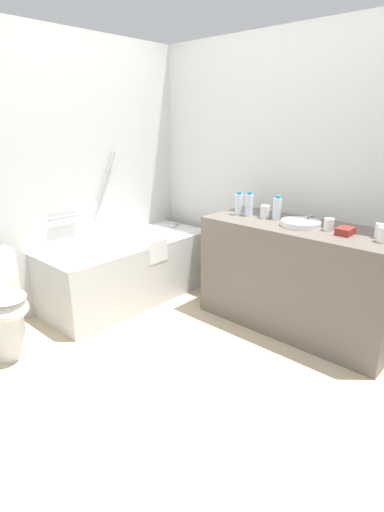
{
  "coord_description": "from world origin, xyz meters",
  "views": [
    {
      "loc": [
        -1.68,
        -1.74,
        1.62
      ],
      "look_at": [
        0.53,
        0.3,
        0.59
      ],
      "focal_mm": 27.68,
      "sensor_mm": 36.0,
      "label": 1
    }
  ],
  "objects_px": {
    "drinking_glass_2": "(265,212)",
    "drinking_glass_3": "(329,225)",
    "sink_basin": "(301,223)",
    "amenity_basket": "(345,231)",
    "water_bottle_0": "(239,204)",
    "drinking_glass_1": "(380,231)",
    "sink_faucet": "(311,218)",
    "water_bottle_2": "(277,208)",
    "drinking_glass_0": "(384,235)",
    "bathtub": "(129,268)",
    "water_bottle_1": "(249,205)"
  },
  "relations": [
    {
      "from": "sink_basin",
      "to": "drinking_glass_1",
      "type": "height_order",
      "value": "drinking_glass_1"
    },
    {
      "from": "water_bottle_2",
      "to": "water_bottle_0",
      "type": "bearing_deg",
      "value": 104.09
    },
    {
      "from": "sink_faucet",
      "to": "amenity_basket",
      "type": "height_order",
      "value": "sink_faucet"
    },
    {
      "from": "sink_faucet",
      "to": "amenity_basket",
      "type": "relative_size",
      "value": 1.09
    },
    {
      "from": "bathtub",
      "to": "amenity_basket",
      "type": "height_order",
      "value": "bathtub"
    },
    {
      "from": "drinking_glass_0",
      "to": "amenity_basket",
      "type": "relative_size",
      "value": 0.73
    },
    {
      "from": "bathtub",
      "to": "water_bottle_2",
      "type": "bearing_deg",
      "value": -62.13
    },
    {
      "from": "bathtub",
      "to": "amenity_basket",
      "type": "bearing_deg",
      "value": -72.88
    },
    {
      "from": "drinking_glass_2",
      "to": "drinking_glass_3",
      "type": "relative_size",
      "value": 1.13
    },
    {
      "from": "sink_faucet",
      "to": "water_bottle_1",
      "type": "height_order",
      "value": "water_bottle_1"
    },
    {
      "from": "sink_faucet",
      "to": "drinking_glass_3",
      "type": "height_order",
      "value": "drinking_glass_3"
    },
    {
      "from": "bathtub",
      "to": "drinking_glass_0",
      "type": "xyz_separation_m",
      "value": [
        0.54,
        -2.04,
        0.6
      ]
    },
    {
      "from": "drinking_glass_2",
      "to": "drinking_glass_3",
      "type": "distance_m",
      "value": 0.57
    },
    {
      "from": "water_bottle_2",
      "to": "drinking_glass_0",
      "type": "distance_m",
      "value": 0.86
    },
    {
      "from": "drinking_glass_0",
      "to": "drinking_glass_1",
      "type": "bearing_deg",
      "value": 29.44
    },
    {
      "from": "water_bottle_2",
      "to": "amenity_basket",
      "type": "height_order",
      "value": "water_bottle_2"
    },
    {
      "from": "sink_basin",
      "to": "amenity_basket",
      "type": "height_order",
      "value": "amenity_basket"
    },
    {
      "from": "drinking_glass_3",
      "to": "bathtub",
      "type": "bearing_deg",
      "value": 108.93
    },
    {
      "from": "drinking_glass_1",
      "to": "drinking_glass_2",
      "type": "height_order",
      "value": "drinking_glass_2"
    },
    {
      "from": "water_bottle_2",
      "to": "drinking_glass_1",
      "type": "distance_m",
      "value": 0.81
    },
    {
      "from": "sink_faucet",
      "to": "drinking_glass_0",
      "type": "bearing_deg",
      "value": -107.5
    },
    {
      "from": "water_bottle_1",
      "to": "amenity_basket",
      "type": "bearing_deg",
      "value": -91.57
    },
    {
      "from": "drinking_glass_2",
      "to": "drinking_glass_3",
      "type": "bearing_deg",
      "value": -93.44
    },
    {
      "from": "water_bottle_1",
      "to": "amenity_basket",
      "type": "relative_size",
      "value": 1.44
    },
    {
      "from": "water_bottle_2",
      "to": "drinking_glass_0",
      "type": "height_order",
      "value": "water_bottle_2"
    },
    {
      "from": "bathtub",
      "to": "water_bottle_0",
      "type": "xyz_separation_m",
      "value": [
        0.54,
        -0.85,
        0.64
      ]
    },
    {
      "from": "sink_basin",
      "to": "drinking_glass_1",
      "type": "bearing_deg",
      "value": -82.35
    },
    {
      "from": "water_bottle_1",
      "to": "drinking_glass_2",
      "type": "bearing_deg",
      "value": -78.92
    },
    {
      "from": "sink_faucet",
      "to": "water_bottle_2",
      "type": "xyz_separation_m",
      "value": [
        -0.11,
        0.25,
        0.06
      ]
    },
    {
      "from": "water_bottle_1",
      "to": "amenity_basket",
      "type": "distance_m",
      "value": 0.84
    },
    {
      "from": "water_bottle_2",
      "to": "amenity_basket",
      "type": "xyz_separation_m",
      "value": [
        -0.07,
        -0.6,
        -0.07
      ]
    },
    {
      "from": "drinking_glass_2",
      "to": "drinking_glass_3",
      "type": "height_order",
      "value": "drinking_glass_2"
    },
    {
      "from": "amenity_basket",
      "to": "drinking_glass_3",
      "type": "bearing_deg",
      "value": 82.53
    },
    {
      "from": "drinking_glass_3",
      "to": "drinking_glass_2",
      "type": "bearing_deg",
      "value": 86.56
    },
    {
      "from": "water_bottle_1",
      "to": "amenity_basket",
      "type": "xyz_separation_m",
      "value": [
        -0.02,
        -0.84,
        -0.07
      ]
    },
    {
      "from": "bathtub",
      "to": "water_bottle_2",
      "type": "distance_m",
      "value": 1.48
    },
    {
      "from": "bathtub",
      "to": "sink_basin",
      "type": "xyz_separation_m",
      "value": [
        0.55,
        -1.43,
        0.57
      ]
    },
    {
      "from": "water_bottle_1",
      "to": "water_bottle_0",
      "type": "bearing_deg",
      "value": 109.31
    },
    {
      "from": "sink_basin",
      "to": "drinking_glass_1",
      "type": "distance_m",
      "value": 0.56
    },
    {
      "from": "drinking_glass_2",
      "to": "drinking_glass_3",
      "type": "xyz_separation_m",
      "value": [
        -0.03,
        -0.57,
        -0.01
      ]
    },
    {
      "from": "water_bottle_2",
      "to": "drinking_glass_0",
      "type": "xyz_separation_m",
      "value": [
        -0.09,
        -0.86,
        -0.04
      ]
    },
    {
      "from": "water_bottle_1",
      "to": "drinking_glass_0",
      "type": "distance_m",
      "value": 1.1
    },
    {
      "from": "water_bottle_2",
      "to": "drinking_glass_2",
      "type": "height_order",
      "value": "water_bottle_2"
    },
    {
      "from": "sink_faucet",
      "to": "water_bottle_0",
      "type": "relative_size",
      "value": 0.77
    },
    {
      "from": "water_bottle_0",
      "to": "amenity_basket",
      "type": "bearing_deg",
      "value": -89.59
    },
    {
      "from": "water_bottle_1",
      "to": "drinking_glass_2",
      "type": "xyz_separation_m",
      "value": [
        0.03,
        -0.14,
        -0.04
      ]
    },
    {
      "from": "sink_basin",
      "to": "drinking_glass_3",
      "type": "relative_size",
      "value": 3.25
    },
    {
      "from": "drinking_glass_3",
      "to": "water_bottle_0",
      "type": "bearing_deg",
      "value": 91.72
    },
    {
      "from": "sink_basin",
      "to": "drinking_glass_3",
      "type": "xyz_separation_m",
      "value": [
        0.01,
        -0.22,
        0.03
      ]
    },
    {
      "from": "water_bottle_2",
      "to": "drinking_glass_2",
      "type": "bearing_deg",
      "value": 103.78
    }
  ]
}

